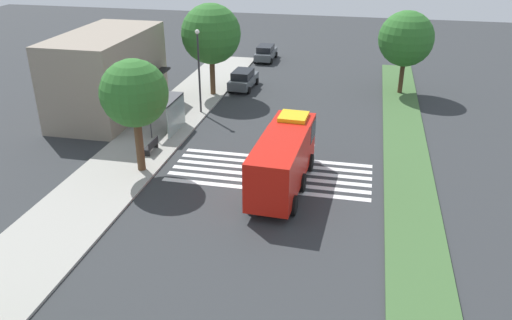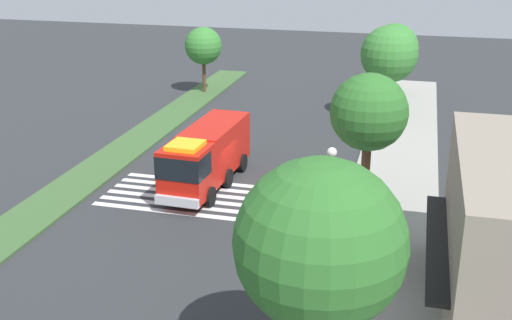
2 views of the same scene
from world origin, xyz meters
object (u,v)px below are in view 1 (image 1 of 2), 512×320
object	(u,v)px
sidewalk_tree_far_east	(211,34)
median_tree_west	(406,39)
bus_stop_shelter	(171,108)
parked_car_west	(243,79)
fire_truck	(284,156)
street_lamp	(199,65)
bench_near_shelter	(152,146)
parked_car_mid	(266,53)
sidewalk_tree_center	(134,94)

from	to	relation	value
sidewalk_tree_far_east	median_tree_west	distance (m)	16.94
bus_stop_shelter	median_tree_west	size ratio (longest dim) A/B	0.48
parked_car_west	fire_truck	bearing A→B (deg)	-157.23
parked_car_west	street_lamp	world-z (taller)	street_lamp
bus_stop_shelter	bench_near_shelter	size ratio (longest dim) A/B	2.19
street_lamp	median_tree_west	world-z (taller)	median_tree_west
parked_car_mid	sidewalk_tree_far_east	xyz separation A→B (m)	(-13.24, 2.20, 4.61)
parked_car_west	bus_stop_shelter	xyz separation A→B (m)	(-11.68, 2.61, 0.98)
parked_car_mid	sidewalk_tree_far_east	size ratio (longest dim) A/B	0.58
sidewalk_tree_center	sidewalk_tree_far_east	size ratio (longest dim) A/B	0.89
bench_near_shelter	sidewalk_tree_center	world-z (taller)	sidewalk_tree_center
parked_car_mid	bus_stop_shelter	xyz separation A→B (m)	(-22.42, 2.62, 1.01)
parked_car_west	sidewalk_tree_far_east	xyz separation A→B (m)	(-2.51, 2.20, 4.58)
bus_stop_shelter	sidewalk_tree_far_east	size ratio (longest dim) A/B	0.44
parked_car_mid	median_tree_west	size ratio (longest dim) A/B	0.63
parked_car_mid	bus_stop_shelter	world-z (taller)	bus_stop_shelter
fire_truck	parked_car_west	distance (m)	19.62
parked_car_west	sidewalk_tree_far_east	bearing A→B (deg)	140.97
parked_car_west	sidewalk_tree_far_east	size ratio (longest dim) A/B	0.58
fire_truck	median_tree_west	bearing A→B (deg)	-18.06
street_lamp	sidewalk_tree_far_east	distance (m)	5.08
street_lamp	fire_truck	bearing A→B (deg)	-141.72
fire_truck	bench_near_shelter	bearing A→B (deg)	76.82
bus_stop_shelter	sidewalk_tree_far_east	distance (m)	9.86
parked_car_mid	median_tree_west	world-z (taller)	median_tree_west
parked_car_mid	sidewalk_tree_center	size ratio (longest dim) A/B	0.65
fire_truck	parked_car_mid	bearing A→B (deg)	15.79
sidewalk_tree_far_east	bench_near_shelter	bearing A→B (deg)	178.16
parked_car_west	median_tree_west	world-z (taller)	median_tree_west
fire_truck	bench_near_shelter	size ratio (longest dim) A/B	5.56
fire_truck	sidewalk_tree_center	world-z (taller)	sidewalk_tree_center
parked_car_west	parked_car_mid	size ratio (longest dim) A/B	1.00
sidewalk_tree_far_east	median_tree_west	world-z (taller)	sidewalk_tree_far_east
bench_near_shelter	bus_stop_shelter	bearing A→B (deg)	-0.11
fire_truck	street_lamp	size ratio (longest dim) A/B	1.33
parked_car_west	sidewalk_tree_center	size ratio (longest dim) A/B	0.65
fire_truck	bench_near_shelter	world-z (taller)	fire_truck
parked_car_west	street_lamp	bearing A→B (deg)	168.50
parked_car_west	bus_stop_shelter	bearing A→B (deg)	169.62
street_lamp	sidewalk_tree_center	size ratio (longest dim) A/B	0.95
bench_near_shelter	sidewalk_tree_center	bearing A→B (deg)	-170.94
sidewalk_tree_far_east	bus_stop_shelter	bearing A→B (deg)	177.40
median_tree_west	fire_truck	bearing A→B (deg)	159.45
fire_truck	sidewalk_tree_center	size ratio (longest dim) A/B	1.26
fire_truck	parked_car_west	xyz separation A→B (m)	(18.35, 6.88, -1.06)
fire_truck	sidewalk_tree_far_east	xyz separation A→B (m)	(15.84, 9.07, 3.52)
fire_truck	bench_near_shelter	xyz separation A→B (m)	(2.67, 9.50, -1.37)
bench_near_shelter	median_tree_west	world-z (taller)	median_tree_west
fire_truck	parked_car_mid	size ratio (longest dim) A/B	1.95
bus_stop_shelter	sidewalk_tree_center	size ratio (longest dim) A/B	0.50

